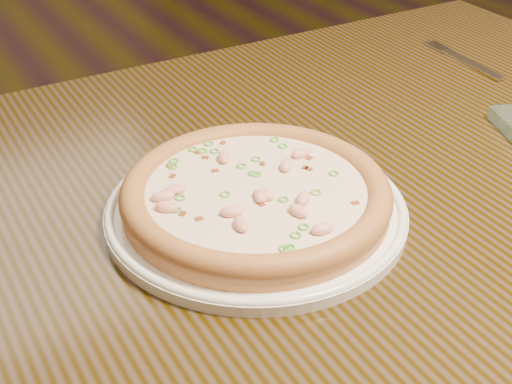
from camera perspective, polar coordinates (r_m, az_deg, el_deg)
ground at (r=1.84m, az=-4.01°, el=-7.60°), size 9.00×9.00×0.00m
hero_table at (r=0.91m, az=5.00°, el=-3.35°), size 1.20×0.80×0.75m
plate at (r=0.76m, az=0.00°, el=-1.35°), size 0.32×0.32×0.02m
pizza at (r=0.75m, az=-0.01°, el=-0.19°), size 0.29×0.29×0.03m
fork at (r=1.19m, az=16.41°, el=10.04°), size 0.03×0.18×0.00m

